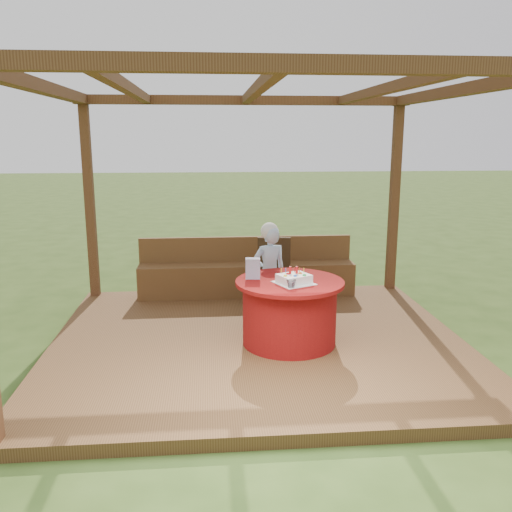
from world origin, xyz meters
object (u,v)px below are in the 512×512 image
at_px(elderly_woman, 269,270).
at_px(birthday_cake, 294,279).
at_px(table, 289,311).
at_px(chair, 274,269).
at_px(drinking_glass, 291,284).
at_px(gift_bag, 253,268).
at_px(bench, 247,276).

xyz_separation_m(elderly_woman, birthday_cake, (0.15, -0.93, 0.14)).
distance_m(table, chair, 1.37).
xyz_separation_m(table, drinking_glass, (-0.03, -0.28, 0.39)).
bearing_deg(gift_bag, table, -12.85).
height_order(bench, gift_bag, gift_bag).
distance_m(elderly_woman, drinking_glass, 1.11).
relative_size(elderly_woman, birthday_cake, 2.55).
bearing_deg(birthday_cake, chair, 91.10).
height_order(gift_bag, drinking_glass, gift_bag).
bearing_deg(birthday_cake, bench, 99.97).
bearing_deg(birthday_cake, drinking_glass, -107.74).
xyz_separation_m(table, gift_bag, (-0.38, 0.13, 0.45)).
bearing_deg(birthday_cake, table, 103.78).
distance_m(table, gift_bag, 0.61).
height_order(birthday_cake, gift_bag, gift_bag).
xyz_separation_m(chair, elderly_woman, (-0.12, -0.54, 0.11)).
relative_size(table, gift_bag, 5.22).
bearing_deg(birthday_cake, elderly_woman, 99.34).
bearing_deg(elderly_woman, chair, 77.11).
distance_m(bench, table, 1.91).
xyz_separation_m(chair, birthday_cake, (0.03, -1.47, 0.25)).
bearing_deg(elderly_woman, birthday_cake, -80.66).
relative_size(table, drinking_glass, 12.16).
bearing_deg(chair, birthday_cake, -88.90).
bearing_deg(chair, drinking_glass, -90.96).
relative_size(chair, gift_bag, 4.01).
distance_m(table, elderly_woman, 0.86).
bearing_deg(bench, chair, -58.22).
bearing_deg(chair, gift_bag, -107.13).
relative_size(chair, drinking_glass, 9.35).
xyz_separation_m(elderly_woman, drinking_glass, (0.10, -1.10, 0.13)).
distance_m(chair, gift_bag, 1.33).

